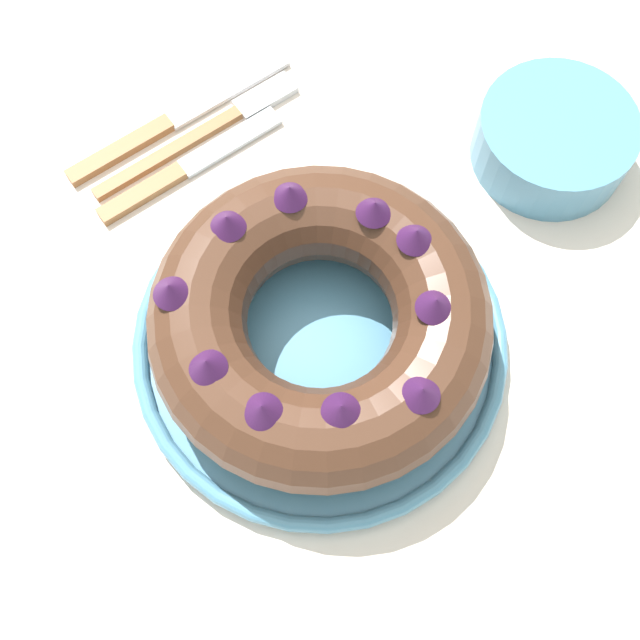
{
  "coord_description": "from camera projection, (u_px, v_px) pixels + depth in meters",
  "views": [
    {
      "loc": [
        0.18,
        -0.09,
        1.32
      ],
      "look_at": [
        0.01,
        0.04,
        0.81
      ],
      "focal_mm": 42.0,
      "sensor_mm": 36.0,
      "label": 1
    }
  ],
  "objects": [
    {
      "name": "fork",
      "position": [
        212.0,
        128.0,
        0.68
      ],
      "size": [
        0.02,
        0.21,
        0.01
      ],
      "rotation": [
        0.0,
        0.0,
        0.03
      ],
      "color": "#936038",
      "rests_on": "dining_table"
    },
    {
      "name": "serving_knife",
      "position": [
        165.0,
        125.0,
        0.68
      ],
      "size": [
        0.02,
        0.23,
        0.01
      ],
      "rotation": [
        0.0,
        0.0,
        0.08
      ],
      "color": "#936038",
      "rests_on": "dining_table"
    },
    {
      "name": "cake_knife",
      "position": [
        179.0,
        172.0,
        0.66
      ],
      "size": [
        0.02,
        0.18,
        0.01
      ],
      "rotation": [
        0.0,
        0.0,
        0.04
      ],
      "color": "#936038",
      "rests_on": "dining_table"
    },
    {
      "name": "serving_dish",
      "position": [
        320.0,
        342.0,
        0.6
      ],
      "size": [
        0.3,
        0.3,
        0.02
      ],
      "color": "#518EB2",
      "rests_on": "dining_table"
    },
    {
      "name": "dining_table",
      "position": [
        282.0,
        391.0,
        0.68
      ],
      "size": [
        1.32,
        1.12,
        0.75
      ],
      "color": "beige",
      "rests_on": "ground_plane"
    },
    {
      "name": "side_bowl",
      "position": [
        553.0,
        139.0,
        0.65
      ],
      "size": [
        0.14,
        0.14,
        0.05
      ],
      "primitive_type": "cylinder",
      "color": "#518EB2",
      "rests_on": "dining_table"
    },
    {
      "name": "bundt_cake",
      "position": [
        320.0,
        320.0,
        0.55
      ],
      "size": [
        0.26,
        0.26,
        0.09
      ],
      "color": "#4C2D1E",
      "rests_on": "serving_dish"
    },
    {
      "name": "ground_plane",
      "position": [
        300.0,
        500.0,
        1.3
      ],
      "size": [
        8.0,
        8.0,
        0.0
      ],
      "primitive_type": "plane",
      "color": "brown"
    }
  ]
}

